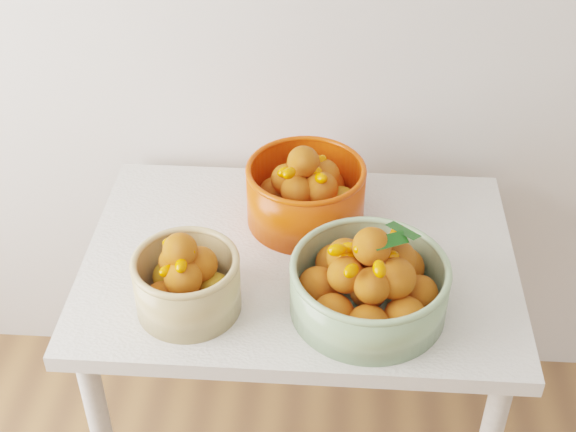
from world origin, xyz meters
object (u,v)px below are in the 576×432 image
Objects in this scene: table at (299,286)px; bowl_cream at (187,281)px; bowl_green at (369,283)px; bowl_orange at (306,192)px.

bowl_cream is (-0.23, -0.18, 0.17)m from table.
bowl_green reaches higher than bowl_cream.
table is 3.59× the size of bowl_cream.
bowl_green reaches higher than bowl_orange.
bowl_green is at bearing -46.46° from table.
bowl_orange reaches higher than bowl_cream.
table is 0.23m from bowl_orange.
bowl_green is 0.34m from bowl_orange.
bowl_orange is at bearing 53.80° from bowl_cream.
bowl_green is (0.38, 0.02, -0.00)m from bowl_cream.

